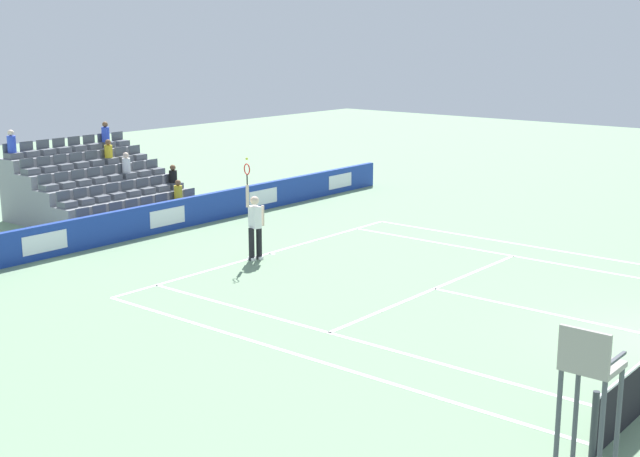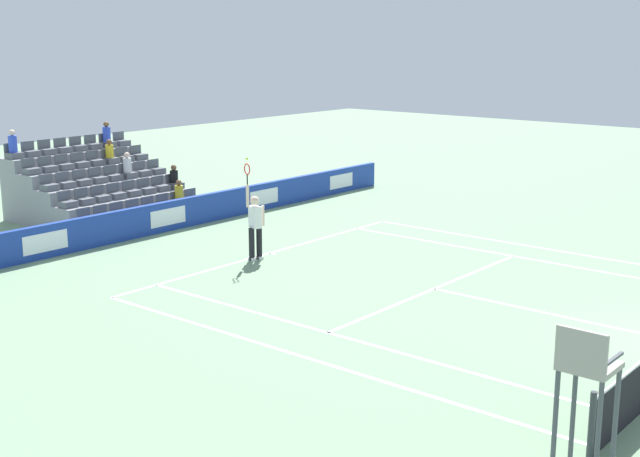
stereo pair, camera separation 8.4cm
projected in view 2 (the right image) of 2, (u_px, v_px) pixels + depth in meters
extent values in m
cube|color=white|center=(270.00, 253.00, 24.42)|extent=(10.97, 0.10, 0.01)
cube|color=white|center=(434.00, 289.00, 21.00)|extent=(8.23, 0.10, 0.01)
cube|color=white|center=(558.00, 315.00, 19.01)|extent=(0.10, 6.40, 0.01)
cube|color=white|center=(345.00, 337.00, 17.63)|extent=(0.10, 11.89, 0.01)
cube|color=white|center=(528.00, 259.00, 23.81)|extent=(0.10, 11.89, 0.01)
cube|color=white|center=(302.00, 356.00, 16.60)|extent=(0.10, 11.89, 0.01)
cube|color=white|center=(550.00, 249.00, 24.84)|extent=(0.10, 11.89, 0.01)
cube|color=white|center=(272.00, 254.00, 24.36)|extent=(0.10, 0.20, 0.01)
cube|color=#193899|center=(166.00, 216.00, 27.08)|extent=(21.98, 0.20, 0.94)
cube|color=white|center=(341.00, 181.00, 33.61)|extent=(1.41, 0.01, 0.53)
cube|color=white|center=(264.00, 197.00, 30.31)|extent=(1.41, 0.01, 0.53)
cube|color=white|center=(168.00, 217.00, 27.01)|extent=(1.41, 0.01, 0.53)
cube|color=white|center=(45.00, 242.00, 23.71)|extent=(1.41, 0.01, 0.53)
cylinder|color=#33383D|center=(592.00, 426.00, 12.44)|extent=(0.10, 0.10, 1.07)
cylinder|color=black|center=(259.00, 243.00, 23.72)|extent=(0.16, 0.16, 0.90)
cylinder|color=black|center=(252.00, 244.00, 23.59)|extent=(0.16, 0.16, 0.90)
cube|color=white|center=(259.00, 257.00, 23.81)|extent=(0.19, 0.28, 0.08)
cube|color=white|center=(252.00, 259.00, 23.68)|extent=(0.19, 0.28, 0.08)
cube|color=white|center=(255.00, 217.00, 23.49)|extent=(0.31, 0.41, 0.60)
sphere|color=beige|center=(255.00, 200.00, 23.39)|extent=(0.24, 0.24, 0.24)
cylinder|color=beige|center=(248.00, 196.00, 23.23)|extent=(0.09, 0.09, 0.62)
cylinder|color=beige|center=(263.00, 216.00, 23.57)|extent=(0.09, 0.09, 0.56)
cylinder|color=black|center=(247.00, 179.00, 23.13)|extent=(0.04, 0.04, 0.28)
torus|color=red|center=(247.00, 169.00, 23.07)|extent=(0.11, 0.31, 0.31)
sphere|color=#D1E533|center=(247.00, 159.00, 23.01)|extent=(0.07, 0.07, 0.07)
cylinder|color=#474C54|center=(573.00, 414.00, 12.10)|extent=(0.07, 0.07, 1.71)
cylinder|color=#474C54|center=(615.00, 426.00, 11.73)|extent=(0.07, 0.07, 1.71)
cylinder|color=#474C54|center=(555.00, 429.00, 11.65)|extent=(0.07, 0.07, 1.71)
cylinder|color=#474C54|center=(598.00, 442.00, 11.28)|extent=(0.07, 0.07, 1.71)
cube|color=gray|center=(589.00, 366.00, 11.49)|extent=(0.70, 0.70, 0.08)
cube|color=gray|center=(581.00, 350.00, 11.18)|extent=(0.06, 0.70, 0.55)
cube|color=#474C54|center=(568.00, 348.00, 11.65)|extent=(0.56, 0.05, 0.04)
cube|color=#474C54|center=(614.00, 359.00, 11.25)|extent=(0.56, 0.05, 0.04)
cube|color=gray|center=(144.00, 220.00, 27.81)|extent=(4.96, 0.95, 0.42)
cube|color=#545960|center=(194.00, 201.00, 29.37)|extent=(0.48, 0.44, 0.20)
cube|color=#545960|center=(190.00, 193.00, 29.44)|extent=(0.48, 0.04, 0.30)
cube|color=#545960|center=(180.00, 203.00, 28.90)|extent=(0.48, 0.44, 0.20)
cube|color=#545960|center=(176.00, 195.00, 28.97)|extent=(0.48, 0.04, 0.30)
cube|color=#545960|center=(166.00, 206.00, 28.44)|extent=(0.48, 0.44, 0.20)
cube|color=#545960|center=(162.00, 198.00, 28.51)|extent=(0.48, 0.04, 0.30)
cube|color=#545960|center=(151.00, 209.00, 27.97)|extent=(0.48, 0.44, 0.20)
cube|color=#545960|center=(147.00, 201.00, 28.04)|extent=(0.48, 0.04, 0.30)
cube|color=#545960|center=(136.00, 212.00, 27.51)|extent=(0.48, 0.44, 0.20)
cube|color=#545960|center=(132.00, 204.00, 27.57)|extent=(0.48, 0.04, 0.30)
cube|color=#545960|center=(121.00, 215.00, 27.04)|extent=(0.48, 0.44, 0.20)
cube|color=#545960|center=(116.00, 206.00, 27.11)|extent=(0.48, 0.04, 0.30)
cube|color=#545960|center=(104.00, 218.00, 26.57)|extent=(0.48, 0.44, 0.20)
cube|color=#545960|center=(100.00, 210.00, 26.64)|extent=(0.48, 0.04, 0.30)
cube|color=#545960|center=(87.00, 222.00, 26.11)|extent=(0.48, 0.44, 0.20)
cube|color=#545960|center=(83.00, 213.00, 26.18)|extent=(0.48, 0.04, 0.30)
cube|color=gray|center=(126.00, 210.00, 28.35)|extent=(4.96, 0.95, 0.84)
cube|color=#545960|center=(175.00, 186.00, 29.87)|extent=(0.48, 0.44, 0.20)
cube|color=#545960|center=(171.00, 178.00, 29.94)|extent=(0.48, 0.04, 0.30)
cube|color=#545960|center=(161.00, 188.00, 29.40)|extent=(0.48, 0.44, 0.20)
cube|color=#545960|center=(157.00, 180.00, 29.47)|extent=(0.48, 0.04, 0.30)
cube|color=#545960|center=(147.00, 190.00, 28.94)|extent=(0.48, 0.44, 0.20)
cube|color=#545960|center=(143.00, 182.00, 29.00)|extent=(0.48, 0.04, 0.30)
cube|color=#545960|center=(132.00, 193.00, 28.47)|extent=(0.48, 0.44, 0.20)
cube|color=#545960|center=(128.00, 185.00, 28.54)|extent=(0.48, 0.04, 0.30)
cube|color=#545960|center=(117.00, 196.00, 28.00)|extent=(0.48, 0.44, 0.20)
cube|color=#545960|center=(113.00, 187.00, 28.07)|extent=(0.48, 0.04, 0.30)
cube|color=#545960|center=(101.00, 198.00, 27.54)|extent=(0.48, 0.44, 0.20)
cube|color=#545960|center=(97.00, 190.00, 27.61)|extent=(0.48, 0.04, 0.30)
cube|color=#545960|center=(85.00, 201.00, 27.07)|extent=(0.48, 0.44, 0.20)
cube|color=#545960|center=(81.00, 193.00, 27.14)|extent=(0.48, 0.04, 0.30)
cube|color=#545960|center=(68.00, 204.00, 26.61)|extent=(0.48, 0.44, 0.20)
cube|color=#545960|center=(64.00, 195.00, 26.68)|extent=(0.48, 0.04, 0.30)
cube|color=gray|center=(108.00, 200.00, 28.90)|extent=(4.96, 0.95, 1.26)
cube|color=#545960|center=(157.00, 171.00, 30.36)|extent=(0.48, 0.44, 0.20)
cube|color=#545960|center=(153.00, 163.00, 30.43)|extent=(0.48, 0.04, 0.30)
cube|color=#545960|center=(143.00, 173.00, 29.90)|extent=(0.48, 0.44, 0.20)
cube|color=#545960|center=(139.00, 165.00, 29.97)|extent=(0.48, 0.04, 0.30)
cube|color=#545960|center=(129.00, 175.00, 29.43)|extent=(0.48, 0.44, 0.20)
cube|color=#545960|center=(125.00, 167.00, 29.50)|extent=(0.48, 0.04, 0.30)
cube|color=#545960|center=(114.00, 177.00, 28.97)|extent=(0.48, 0.44, 0.20)
cube|color=#545960|center=(110.00, 170.00, 29.04)|extent=(0.48, 0.04, 0.30)
cube|color=#545960|center=(99.00, 180.00, 28.50)|extent=(0.48, 0.44, 0.20)
cube|color=#545960|center=(95.00, 172.00, 28.57)|extent=(0.48, 0.04, 0.30)
cube|color=#545960|center=(83.00, 182.00, 28.04)|extent=(0.48, 0.44, 0.20)
cube|color=#545960|center=(79.00, 174.00, 28.11)|extent=(0.48, 0.04, 0.30)
cube|color=#545960|center=(66.00, 185.00, 27.57)|extent=(0.48, 0.44, 0.20)
cube|color=#545960|center=(62.00, 176.00, 27.64)|extent=(0.48, 0.04, 0.30)
cube|color=#545960|center=(50.00, 187.00, 27.11)|extent=(0.48, 0.44, 0.20)
cube|color=#545960|center=(45.00, 179.00, 27.17)|extent=(0.48, 0.04, 0.30)
cube|color=gray|center=(90.00, 191.00, 29.44)|extent=(4.96, 0.95, 1.68)
cube|color=#545960|center=(139.00, 157.00, 30.86)|extent=(0.48, 0.44, 0.20)
cube|color=#545960|center=(135.00, 149.00, 30.93)|extent=(0.48, 0.04, 0.30)
cube|color=#545960|center=(125.00, 159.00, 30.40)|extent=(0.48, 0.44, 0.20)
cube|color=#545960|center=(121.00, 151.00, 30.47)|extent=(0.48, 0.04, 0.30)
cube|color=#545960|center=(111.00, 161.00, 29.93)|extent=(0.48, 0.44, 0.20)
cube|color=#545960|center=(107.00, 153.00, 30.00)|extent=(0.48, 0.04, 0.30)
cube|color=#545960|center=(96.00, 163.00, 29.47)|extent=(0.48, 0.44, 0.20)
cube|color=#545960|center=(92.00, 155.00, 29.54)|extent=(0.48, 0.04, 0.30)
cube|color=#545960|center=(81.00, 165.00, 29.00)|extent=(0.48, 0.44, 0.20)
cube|color=#545960|center=(77.00, 157.00, 29.07)|extent=(0.48, 0.04, 0.30)
cube|color=#545960|center=(65.00, 167.00, 28.54)|extent=(0.48, 0.44, 0.20)
cube|color=#545960|center=(61.00, 159.00, 28.60)|extent=(0.48, 0.04, 0.30)
cube|color=#545960|center=(49.00, 169.00, 28.07)|extent=(0.48, 0.44, 0.20)
cube|color=#545960|center=(45.00, 161.00, 28.14)|extent=(0.48, 0.04, 0.30)
cube|color=#545960|center=(32.00, 171.00, 27.60)|extent=(0.48, 0.44, 0.20)
cube|color=#545960|center=(28.00, 163.00, 27.67)|extent=(0.48, 0.04, 0.30)
cube|color=gray|center=(73.00, 182.00, 29.99)|extent=(4.96, 0.95, 2.10)
cube|color=#545960|center=(122.00, 143.00, 31.36)|extent=(0.48, 0.44, 0.20)
cube|color=#545960|center=(118.00, 136.00, 31.43)|extent=(0.48, 0.04, 0.30)
cube|color=#545960|center=(108.00, 145.00, 30.90)|extent=(0.48, 0.44, 0.20)
cube|color=#545960|center=(104.00, 137.00, 30.97)|extent=(0.48, 0.04, 0.30)
cube|color=#545960|center=(94.00, 146.00, 30.43)|extent=(0.48, 0.44, 0.20)
cube|color=#545960|center=(90.00, 139.00, 30.50)|extent=(0.48, 0.04, 0.30)
cube|color=#545960|center=(79.00, 148.00, 29.96)|extent=(0.48, 0.44, 0.20)
cube|color=#545960|center=(75.00, 140.00, 30.03)|extent=(0.48, 0.04, 0.30)
cube|color=#545960|center=(63.00, 150.00, 29.50)|extent=(0.48, 0.44, 0.20)
cube|color=#545960|center=(60.00, 142.00, 29.57)|extent=(0.48, 0.04, 0.30)
cube|color=#545960|center=(48.00, 152.00, 29.03)|extent=(0.48, 0.44, 0.20)
cube|color=#545960|center=(44.00, 144.00, 29.10)|extent=(0.48, 0.04, 0.30)
cube|color=#545960|center=(31.00, 154.00, 28.57)|extent=(0.48, 0.44, 0.20)
cube|color=#545960|center=(27.00, 146.00, 28.64)|extent=(0.48, 0.04, 0.30)
cube|color=#545960|center=(14.00, 156.00, 28.10)|extent=(0.48, 0.44, 0.20)
cube|color=#545960|center=(11.00, 147.00, 28.17)|extent=(0.48, 0.04, 0.30)
cylinder|color=yellow|center=(179.00, 193.00, 28.86)|extent=(0.28, 0.28, 0.50)
sphere|color=brown|center=(179.00, 183.00, 28.78)|extent=(0.20, 0.20, 0.20)
cylinder|color=black|center=(174.00, 176.00, 29.83)|extent=(0.28, 0.28, 0.43)
sphere|color=brown|center=(174.00, 167.00, 29.76)|extent=(0.20, 0.20, 0.20)
cylinder|color=white|center=(127.00, 165.00, 29.39)|extent=(0.28, 0.28, 0.49)
sphere|color=beige|center=(127.00, 155.00, 29.31)|extent=(0.20, 0.20, 0.20)
cylinder|color=blue|center=(13.00, 144.00, 28.05)|extent=(0.28, 0.28, 0.55)
sphere|color=beige|center=(12.00, 133.00, 27.97)|extent=(0.20, 0.20, 0.20)
cylinder|color=yellow|center=(110.00, 151.00, 29.89)|extent=(0.28, 0.28, 0.44)
sphere|color=brown|center=(109.00, 142.00, 29.82)|extent=(0.20, 0.20, 0.20)
cylinder|color=blue|center=(107.00, 134.00, 30.85)|extent=(0.28, 0.28, 0.53)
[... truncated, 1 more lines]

